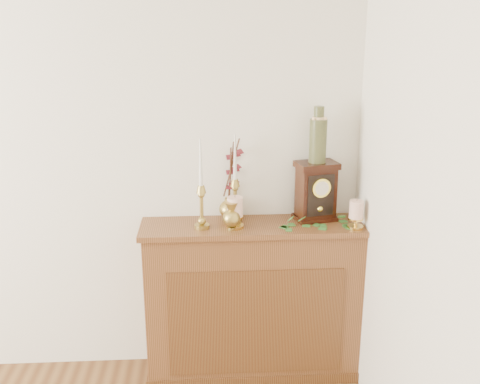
{
  "coord_description": "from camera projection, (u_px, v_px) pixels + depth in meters",
  "views": [
    {
      "loc": [
        1.15,
        -0.77,
        2.01
      ],
      "look_at": [
        1.32,
        2.05,
        1.13
      ],
      "focal_mm": 42.0,
      "sensor_mm": 36.0,
      "label": 1
    }
  ],
  "objects": [
    {
      "name": "candlestick_left",
      "position": [
        201.0,
        200.0,
        2.97
      ],
      "size": [
        0.08,
        0.08,
        0.49
      ],
      "rotation": [
        0.0,
        0.0,
        -0.02
      ],
      "color": "#AD9545",
      "rests_on": "console_shelf"
    },
    {
      "name": "ginger_jar",
      "position": [
        233.0,
        182.0,
        3.12
      ],
      "size": [
        0.2,
        0.2,
        0.47
      ],
      "rotation": [
        0.0,
        0.0,
        0.43
      ],
      "color": "#AD9545",
      "rests_on": "console_shelf"
    },
    {
      "name": "ceramic_vase",
      "position": [
        318.0,
        138.0,
        3.01
      ],
      "size": [
        0.09,
        0.09,
        0.3
      ],
      "rotation": [
        0.0,
        0.0,
        0.23
      ],
      "color": "#1A3525",
      "rests_on": "mantel_clock"
    },
    {
      "name": "candlestick_center",
      "position": [
        235.0,
        193.0,
        3.08
      ],
      "size": [
        0.08,
        0.08,
        0.49
      ],
      "rotation": [
        0.0,
        0.0,
        -0.06
      ],
      "color": "#AD9545",
      "rests_on": "console_shelf"
    },
    {
      "name": "mantel_clock",
      "position": [
        316.0,
        192.0,
        3.1
      ],
      "size": [
        0.25,
        0.2,
        0.33
      ],
      "rotation": [
        0.0,
        0.0,
        0.23
      ],
      "color": "black",
      "rests_on": "console_shelf"
    },
    {
      "name": "pillar_candle_right",
      "position": [
        356.0,
        213.0,
        2.99
      ],
      "size": [
        0.09,
        0.09,
        0.17
      ],
      "rotation": [
        0.0,
        0.0,
        0.18
      ],
      "color": "gold",
      "rests_on": "console_shelf"
    },
    {
      "name": "console_shelf",
      "position": [
        253.0,
        304.0,
        3.22
      ],
      "size": [
        1.24,
        0.34,
        0.93
      ],
      "color": "brown",
      "rests_on": "ground"
    },
    {
      "name": "pillar_candle_left",
      "position": [
        235.0,
        211.0,
        2.99
      ],
      "size": [
        0.09,
        0.09,
        0.18
      ],
      "rotation": [
        0.0,
        0.0,
        -0.36
      ],
      "color": "gold",
      "rests_on": "console_shelf"
    },
    {
      "name": "bud_vase",
      "position": [
        232.0,
        216.0,
        2.97
      ],
      "size": [
        0.09,
        0.09,
        0.15
      ],
      "rotation": [
        0.0,
        0.0,
        0.39
      ],
      "color": "#AD9545",
      "rests_on": "console_shelf"
    },
    {
      "name": "ivy_garland",
      "position": [
        324.0,
        223.0,
        3.06
      ],
      "size": [
        0.41,
        0.18,
        0.07
      ],
      "rotation": [
        0.0,
        0.0,
        -0.34
      ],
      "color": "#346F2A",
      "rests_on": "console_shelf"
    }
  ]
}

